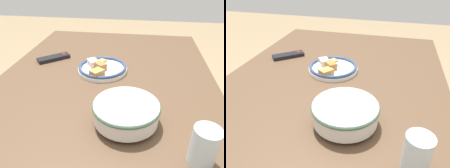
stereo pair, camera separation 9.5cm
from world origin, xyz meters
TOP-DOWN VIEW (x-y plane):
  - dining_table at (0.00, 0.00)m, footprint 1.48×1.07m
  - noodle_bowl at (-0.30, -0.13)m, footprint 0.24×0.24m
  - food_plate at (0.09, 0.03)m, footprint 0.25×0.25m
  - tv_remote at (0.20, 0.33)m, footprint 0.16×0.18m
  - drinking_glass at (-0.44, -0.36)m, footprint 0.08×0.08m

SIDE VIEW (x-z plane):
  - dining_table at x=0.00m, z-range 0.29..1.01m
  - tv_remote at x=0.20m, z-range 0.71..0.74m
  - food_plate at x=0.09m, z-range 0.71..0.76m
  - noodle_bowl at x=-0.30m, z-range 0.72..0.81m
  - drinking_glass at x=-0.44m, z-range 0.72..0.84m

